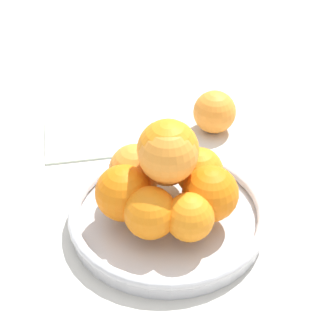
{
  "coord_description": "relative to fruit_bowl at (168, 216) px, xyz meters",
  "views": [
    {
      "loc": [
        -0.6,
        0.02,
        0.58
      ],
      "look_at": [
        0.0,
        0.0,
        0.11
      ],
      "focal_mm": 60.0,
      "sensor_mm": 36.0,
      "label": 1
    }
  ],
  "objects": [
    {
      "name": "ground_plane",
      "position": [
        0.0,
        0.0,
        -0.02
      ],
      "size": [
        4.0,
        4.0,
        0.0
      ],
      "primitive_type": "plane",
      "color": "beige"
    },
    {
      "name": "fruit_bowl",
      "position": [
        0.0,
        0.0,
        0.0
      ],
      "size": [
        0.29,
        0.29,
        0.03
      ],
      "color": "silver",
      "rests_on": "ground_plane"
    },
    {
      "name": "orange_pile",
      "position": [
        0.0,
        0.0,
        0.07
      ],
      "size": [
        0.19,
        0.2,
        0.14
      ],
      "color": "orange",
      "rests_on": "fruit_bowl"
    },
    {
      "name": "stray_orange",
      "position": [
        0.25,
        -0.09,
        0.02
      ],
      "size": [
        0.08,
        0.08,
        0.08
      ],
      "primitive_type": "sphere",
      "color": "orange",
      "rests_on": "ground_plane"
    },
    {
      "name": "napkin_folded",
      "position": [
        0.22,
        0.15,
        -0.01
      ],
      "size": [
        0.15,
        0.15,
        0.01
      ],
      "primitive_type": "cube",
      "rotation": [
        0.0,
        0.0,
        0.16
      ],
      "color": "silver",
      "rests_on": "ground_plane"
    }
  ]
}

